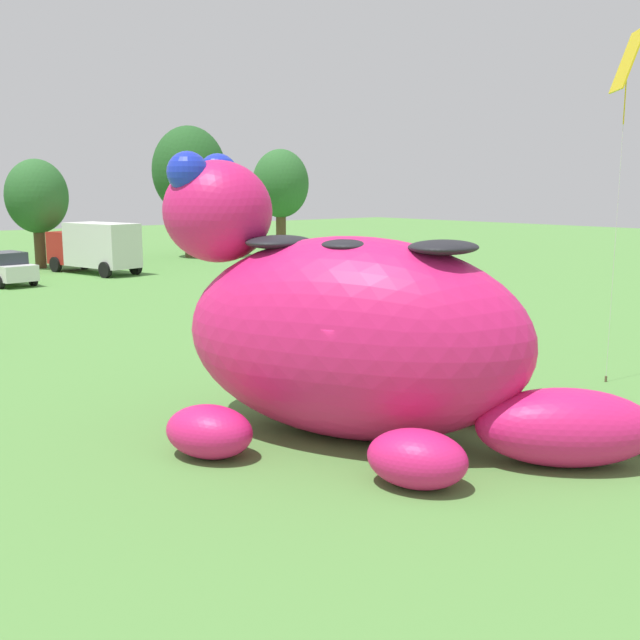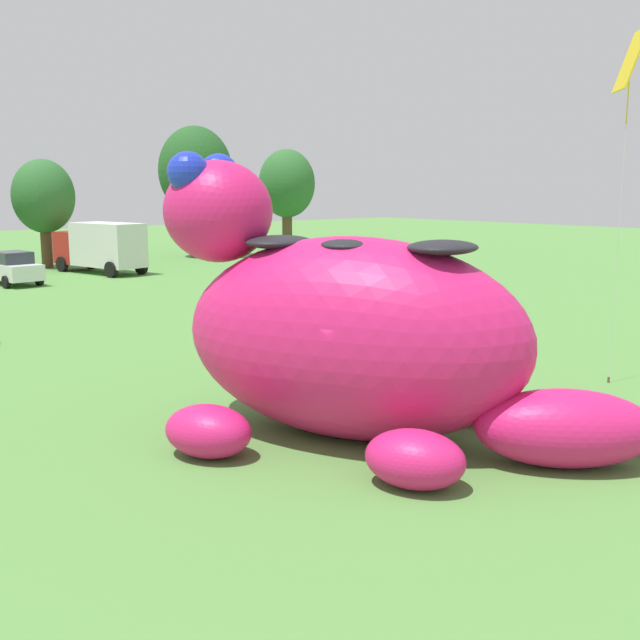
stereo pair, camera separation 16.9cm
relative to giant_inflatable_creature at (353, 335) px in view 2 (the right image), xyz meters
name	(u,v)px [view 2 (the right image)]	position (x,y,z in m)	size (l,w,h in m)	color
ground_plane	(334,435)	(-0.31, 0.21, -2.09)	(160.00, 160.00, 0.00)	#568E42
giant_inflatable_creature	(353,335)	(0.00, 0.00, 0.00)	(8.94, 9.68, 5.70)	#E01E6B
car_white	(12,268)	(2.53, 29.03, -1.23)	(2.23, 4.24, 1.72)	white
box_truck	(101,246)	(8.30, 31.16, -0.49)	(3.48, 6.69, 2.95)	#B2231E
tree_centre	(43,197)	(6.96, 36.23, 2.30)	(3.77, 3.77, 6.70)	brown
tree_centre_right	(195,172)	(17.93, 36.52, 3.96)	(5.20, 5.20, 9.24)	brown
tree_mid_right	(287,184)	(26.84, 37.56, 3.12)	(4.48, 4.48, 7.95)	brown
spectator_far_side	(391,291)	(11.57, 10.51, -1.23)	(0.38, 0.26, 1.71)	black
tethered_flying_kite	(630,66)	(7.90, -1.13, 5.77)	(1.13, 1.13, 8.71)	brown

